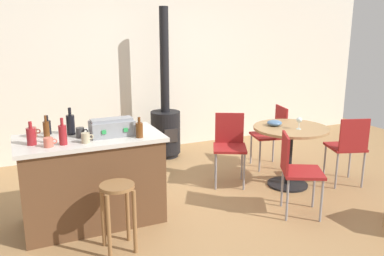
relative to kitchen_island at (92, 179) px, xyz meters
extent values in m
plane|color=#A37A4C|center=(1.39, -0.11, -0.45)|extent=(8.80, 8.80, 0.00)
cube|color=silver|center=(1.39, 2.20, 0.90)|extent=(8.00, 0.10, 2.70)
cube|color=brown|center=(0.00, 0.00, -0.02)|extent=(1.33, 0.67, 0.86)
cube|color=beige|center=(0.00, 0.00, 0.42)|extent=(1.39, 0.73, 0.04)
cylinder|color=olive|center=(0.21, -0.52, -0.16)|extent=(0.04, 0.04, 0.59)
cylinder|color=olive|center=(-0.01, -0.52, -0.16)|extent=(0.04, 0.04, 0.59)
cylinder|color=olive|center=(-0.01, -0.75, -0.16)|extent=(0.04, 0.04, 0.59)
cylinder|color=olive|center=(0.21, -0.75, -0.16)|extent=(0.04, 0.04, 0.59)
cylinder|color=olive|center=(0.10, -0.63, 0.15)|extent=(0.30, 0.30, 0.03)
cylinder|color=black|center=(2.39, -0.03, -0.44)|extent=(0.50, 0.50, 0.02)
cylinder|color=black|center=(2.39, -0.03, -0.09)|extent=(0.07, 0.07, 0.72)
cylinder|color=#A37A4C|center=(2.39, -0.03, 0.28)|extent=(0.90, 0.90, 0.03)
cube|color=maroon|center=(2.02, -0.73, 0.02)|extent=(0.54, 0.54, 0.03)
cube|color=maroon|center=(1.85, -0.64, 0.22)|extent=(0.19, 0.33, 0.40)
cylinder|color=gray|center=(1.95, -0.50, -0.22)|extent=(0.02, 0.02, 0.45)
cylinder|color=gray|center=(1.79, -0.80, -0.22)|extent=(0.02, 0.02, 0.45)
cylinder|color=gray|center=(2.09, -0.96, -0.22)|extent=(0.02, 0.02, 0.45)
cylinder|color=gray|center=(2.25, -0.66, -0.22)|extent=(0.02, 0.02, 0.45)
cube|color=maroon|center=(3.06, -0.25, 0.02)|extent=(0.50, 0.50, 0.03)
cube|color=maroon|center=(3.01, -0.43, 0.22)|extent=(0.35, 0.13, 0.40)
cylinder|color=gray|center=(2.85, -0.36, -0.22)|extent=(0.02, 0.02, 0.46)
cylinder|color=gray|center=(3.17, -0.47, -0.22)|extent=(0.02, 0.02, 0.46)
cylinder|color=gray|center=(3.28, -0.14, -0.22)|extent=(0.02, 0.02, 0.46)
cylinder|color=gray|center=(2.95, -0.04, -0.22)|extent=(0.02, 0.02, 0.46)
cube|color=maroon|center=(2.53, 0.65, 0.00)|extent=(0.47, 0.47, 0.03)
cube|color=maroon|center=(2.72, 0.61, 0.20)|extent=(0.10, 0.36, 0.40)
cylinder|color=gray|center=(2.66, 0.45, -0.23)|extent=(0.02, 0.02, 0.44)
cylinder|color=gray|center=(2.74, 0.78, -0.23)|extent=(0.02, 0.02, 0.44)
cylinder|color=gray|center=(2.40, 0.85, -0.23)|extent=(0.02, 0.02, 0.44)
cylinder|color=gray|center=(2.33, 0.52, -0.23)|extent=(0.02, 0.02, 0.44)
cube|color=maroon|center=(1.73, 0.29, 0.02)|extent=(0.54, 0.54, 0.03)
cube|color=maroon|center=(1.82, 0.46, 0.22)|extent=(0.33, 0.18, 0.40)
cylinder|color=gray|center=(1.96, 0.37, -0.22)|extent=(0.02, 0.02, 0.46)
cylinder|color=gray|center=(1.66, 0.52, -0.22)|extent=(0.02, 0.02, 0.46)
cylinder|color=gray|center=(1.51, 0.22, -0.22)|extent=(0.02, 0.02, 0.46)
cylinder|color=gray|center=(1.81, 0.07, -0.22)|extent=(0.02, 0.02, 0.46)
cylinder|color=black|center=(1.41, 1.67, -0.42)|extent=(0.37, 0.37, 0.06)
cylinder|color=black|center=(1.41, 1.67, -0.07)|extent=(0.44, 0.44, 0.63)
cube|color=#2D2826|center=(1.41, 1.45, -0.07)|extent=(0.20, 0.02, 0.20)
cylinder|color=black|center=(1.41, 1.67, 0.99)|extent=(0.13, 0.13, 1.51)
cube|color=gray|center=(0.21, -0.05, 0.52)|extent=(0.42, 0.23, 0.15)
cube|color=gray|center=(0.21, -0.05, 0.60)|extent=(0.40, 0.14, 0.02)
cube|color=green|center=(0.11, -0.17, 0.52)|extent=(0.04, 0.01, 0.04)
cube|color=green|center=(0.32, -0.17, 0.52)|extent=(0.04, 0.01, 0.04)
cylinder|color=black|center=(-0.15, 0.16, 0.54)|extent=(0.08, 0.08, 0.19)
cylinder|color=black|center=(-0.15, 0.16, 0.68)|extent=(0.03, 0.03, 0.08)
cylinder|color=maroon|center=(-0.26, -0.18, 0.53)|extent=(0.07, 0.07, 0.18)
cylinder|color=maroon|center=(-0.26, -0.18, 0.66)|extent=(0.03, 0.03, 0.07)
cylinder|color=#603314|center=(-0.38, 0.13, 0.52)|extent=(0.06, 0.06, 0.16)
cylinder|color=#603314|center=(-0.38, 0.13, 0.63)|extent=(0.02, 0.02, 0.06)
cylinder|color=black|center=(-0.35, 0.26, 0.51)|extent=(0.07, 0.07, 0.14)
cylinder|color=black|center=(-0.35, 0.26, 0.61)|extent=(0.02, 0.02, 0.05)
cylinder|color=#603314|center=(0.44, -0.23, 0.52)|extent=(0.07, 0.07, 0.14)
cylinder|color=#603314|center=(0.44, -0.23, 0.62)|extent=(0.03, 0.03, 0.06)
cylinder|color=maroon|center=(-0.52, -0.07, 0.52)|extent=(0.08, 0.08, 0.16)
cylinder|color=maroon|center=(-0.52, -0.07, 0.63)|extent=(0.03, 0.03, 0.06)
cylinder|color=tan|center=(-0.07, -0.20, 0.49)|extent=(0.08, 0.08, 0.09)
torus|color=tan|center=(-0.02, -0.20, 0.50)|extent=(0.05, 0.01, 0.05)
cylinder|color=#4C7099|center=(0.35, 0.21, 0.50)|extent=(0.08, 0.08, 0.11)
torus|color=#4C7099|center=(0.40, 0.21, 0.50)|extent=(0.05, 0.01, 0.05)
cylinder|color=#DB6651|center=(-0.39, -0.20, 0.49)|extent=(0.08, 0.08, 0.08)
torus|color=#DB6651|center=(-0.34, -0.20, 0.49)|extent=(0.05, 0.01, 0.05)
cylinder|color=#383838|center=(-0.08, 0.01, 0.49)|extent=(0.08, 0.08, 0.10)
torus|color=#383838|center=(-0.03, 0.01, 0.50)|extent=(0.05, 0.01, 0.05)
cylinder|color=#DB6651|center=(-0.50, 0.20, 0.49)|extent=(0.08, 0.08, 0.10)
torus|color=#DB6651|center=(-0.45, 0.20, 0.50)|extent=(0.05, 0.01, 0.05)
cylinder|color=silver|center=(2.41, -0.15, 0.30)|extent=(0.06, 0.06, 0.00)
cylinder|color=silver|center=(2.41, -0.15, 0.34)|extent=(0.01, 0.01, 0.08)
ellipsoid|color=silver|center=(2.41, -0.15, 0.41)|extent=(0.07, 0.07, 0.06)
ellipsoid|color=#4C7099|center=(2.25, 0.11, 0.33)|extent=(0.18, 0.18, 0.07)
camera|label=1|loc=(-0.64, -3.87, 1.50)|focal=37.99mm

